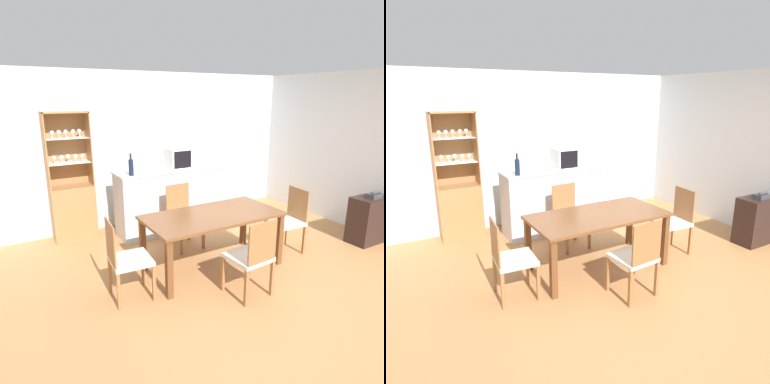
{
  "view_description": "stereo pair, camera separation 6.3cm",
  "coord_description": "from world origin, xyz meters",
  "views": [
    {
      "loc": [
        -2.52,
        -2.86,
        2.16
      ],
      "look_at": [
        -0.14,
        1.23,
        0.82
      ],
      "focal_mm": 32.0,
      "sensor_mm": 36.0,
      "label": 1
    },
    {
      "loc": [
        -2.46,
        -2.89,
        2.16
      ],
      "look_at": [
        -0.14,
        1.23,
        0.82
      ],
      "focal_mm": 32.0,
      "sensor_mm": 36.0,
      "label": 2
    }
  ],
  "objects": [
    {
      "name": "wall_back",
      "position": [
        0.0,
        2.63,
        1.27
      ],
      "size": [
        6.8,
        0.06,
        2.55
      ],
      "color": "silver",
      "rests_on": "ground_plane"
    },
    {
      "name": "telephone",
      "position": [
        2.2,
        -0.05,
        0.75
      ],
      "size": [
        0.21,
        0.14,
        0.11
      ],
      "color": "#38383D",
      "rests_on": "side_cabinet"
    },
    {
      "name": "microwave",
      "position": [
        0.08,
        1.97,
        1.19
      ],
      "size": [
        0.47,
        0.36,
        0.31
      ],
      "color": "silver",
      "rests_on": "kitchen_counter"
    },
    {
      "name": "side_cabinet",
      "position": [
        2.25,
        0.0,
        0.36
      ],
      "size": [
        0.61,
        0.35,
        0.71
      ],
      "color": "black",
      "rests_on": "ground_plane"
    },
    {
      "name": "ground_plane",
      "position": [
        0.0,
        0.0,
        0.0
      ],
      "size": [
        18.0,
        18.0,
        0.0
      ],
      "primitive_type": "plane",
      "color": "#B27A47"
    },
    {
      "name": "display_cabinet",
      "position": [
        -1.58,
        2.43,
        0.58
      ],
      "size": [
        0.64,
        0.36,
        1.94
      ],
      "color": "#A37042",
      "rests_on": "ground_plane"
    },
    {
      "name": "wall_right",
      "position": [
        2.58,
        0.3,
        1.27
      ],
      "size": [
        0.06,
        4.6,
        2.55
      ],
      "color": "silver",
      "rests_on": "ground_plane"
    },
    {
      "name": "dining_chair_side_right_near",
      "position": [
        0.94,
        0.38,
        0.46
      ],
      "size": [
        0.46,
        0.46,
        0.91
      ],
      "rotation": [
        0.0,
        0.0,
        1.49
      ],
      "color": "beige",
      "rests_on": "ground_plane"
    },
    {
      "name": "wine_bottle",
      "position": [
        -0.84,
        1.78,
        1.17
      ],
      "size": [
        0.07,
        0.07,
        0.33
      ],
      "color": "#141E38",
      "rests_on": "kitchen_counter"
    },
    {
      "name": "dining_table",
      "position": [
        -0.25,
        0.52,
        0.63
      ],
      "size": [
        1.73,
        0.87,
        0.72
      ],
      "color": "brown",
      "rests_on": "ground_plane"
    },
    {
      "name": "dining_chair_head_near",
      "position": [
        -0.25,
        -0.25,
        0.46
      ],
      "size": [
        0.45,
        0.45,
        0.91
      ],
      "rotation": [
        0.0,
        0.0,
        0.07
      ],
      "color": "beige",
      "rests_on": "ground_plane"
    },
    {
      "name": "dining_chair_head_far",
      "position": [
        -0.26,
        1.28,
        0.46
      ],
      "size": [
        0.45,
        0.45,
        0.91
      ],
      "rotation": [
        0.0,
        0.0,
        3.21
      ],
      "color": "beige",
      "rests_on": "ground_plane"
    },
    {
      "name": "kitchen_counter",
      "position": [
        -0.02,
        1.95,
        0.52
      ],
      "size": [
        1.99,
        0.54,
        1.04
      ],
      "color": "silver",
      "rests_on": "ground_plane"
    },
    {
      "name": "dining_chair_side_left_near",
      "position": [
        -1.45,
        0.39,
        0.46
      ],
      "size": [
        0.46,
        0.46,
        0.91
      ],
      "rotation": [
        0.0,
        0.0,
        -1.65
      ],
      "color": "beige",
      "rests_on": "ground_plane"
    }
  ]
}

